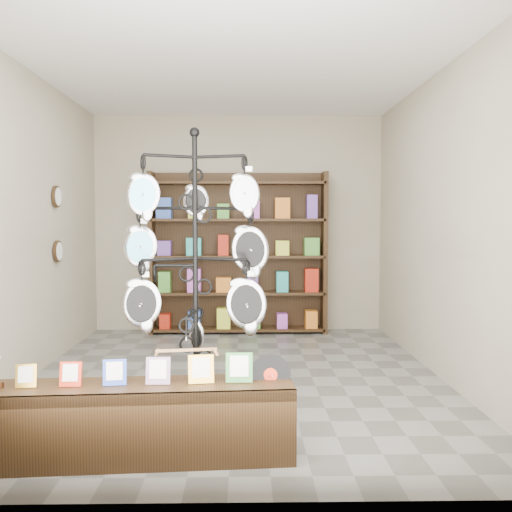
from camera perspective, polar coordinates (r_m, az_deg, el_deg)
The scene contains 6 objects.
ground at distance 5.72m, azimuth -2.07°, elevation -12.03°, with size 5.00×5.00×0.00m, color slate.
room_envelope at distance 5.52m, azimuth -2.11°, elevation 6.82°, with size 5.00×5.00×5.00m.
display_tree at distance 4.05m, azimuth -6.08°, elevation -0.29°, with size 1.12×0.96×2.19m.
front_shelf at distance 3.87m, azimuth -11.79°, elevation -15.92°, with size 2.02×0.55×0.71m.
back_shelving at distance 7.82m, azimuth -1.79°, elevation -0.19°, with size 2.42×0.36×2.20m.
wall_clocks at distance 6.64m, azimuth -19.25°, elevation 3.03°, with size 0.03×0.24×0.84m.
Camera 1 is at (0.10, -5.51, 1.53)m, focal length 40.00 mm.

